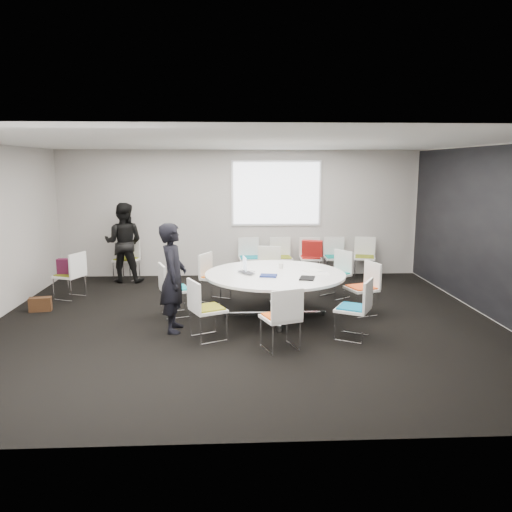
{
  "coord_description": "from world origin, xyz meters",
  "views": [
    {
      "loc": [
        -0.19,
        -7.61,
        2.46
      ],
      "look_at": [
        0.2,
        0.4,
        1.0
      ],
      "focal_mm": 35.0,
      "sensor_mm": 36.0,
      "label": 1
    }
  ],
  "objects_px": {
    "chair_ring_e": "(175,300)",
    "cup": "(281,266)",
    "chair_ring_b": "(336,283)",
    "chair_ring_g": "(281,330)",
    "chair_ring_a": "(362,298)",
    "chair_back_d": "(335,265)",
    "chair_back_a": "(250,266)",
    "chair_person_back": "(127,267)",
    "laptop": "(249,272)",
    "chair_ring_f": "(207,321)",
    "chair_back_c": "(310,266)",
    "person_back": "(124,243)",
    "chair_ring_c": "(268,278)",
    "brown_bag": "(40,304)",
    "chair_back_e": "(364,265)",
    "person_main": "(173,278)",
    "conference_table": "(275,284)",
    "chair_back_b": "(281,266)",
    "maroon_bag": "(69,266)",
    "chair_spare_left": "(70,284)",
    "chair_ring_h": "(353,320)",
    "chair_ring_d": "(215,287)"
  },
  "relations": [
    {
      "from": "chair_ring_e",
      "to": "cup",
      "type": "xyz_separation_m",
      "value": [
        1.79,
        0.27,
        0.5
      ]
    },
    {
      "from": "chair_ring_b",
      "to": "chair_ring_g",
      "type": "xyz_separation_m",
      "value": [
        -1.3,
        -2.67,
        0.0
      ]
    },
    {
      "from": "chair_ring_a",
      "to": "chair_back_d",
      "type": "xyz_separation_m",
      "value": [
        0.12,
        2.82,
        0.0
      ]
    },
    {
      "from": "chair_back_a",
      "to": "chair_person_back",
      "type": "relative_size",
      "value": 1.0
    },
    {
      "from": "chair_ring_g",
      "to": "laptop",
      "type": "relative_size",
      "value": 2.58
    },
    {
      "from": "chair_ring_f",
      "to": "chair_person_back",
      "type": "xyz_separation_m",
      "value": [
        -1.93,
        3.88,
        0.0
      ]
    },
    {
      "from": "chair_back_c",
      "to": "chair_back_a",
      "type": "bearing_deg",
      "value": -0.05
    },
    {
      "from": "chair_back_c",
      "to": "person_back",
      "type": "xyz_separation_m",
      "value": [
        -4.02,
        -0.16,
        0.57
      ]
    },
    {
      "from": "chair_ring_c",
      "to": "brown_bag",
      "type": "relative_size",
      "value": 2.44
    },
    {
      "from": "chair_ring_a",
      "to": "chair_back_e",
      "type": "xyz_separation_m",
      "value": [
        0.78,
        2.79,
        0.0
      ]
    },
    {
      "from": "chair_ring_a",
      "to": "chair_ring_f",
      "type": "distance_m",
      "value": 2.75
    },
    {
      "from": "chair_back_a",
      "to": "brown_bag",
      "type": "bearing_deg",
      "value": 28.66
    },
    {
      "from": "chair_ring_b",
      "to": "person_main",
      "type": "height_order",
      "value": "person_main"
    },
    {
      "from": "chair_ring_a",
      "to": "chair_back_c",
      "type": "bearing_deg",
      "value": -9.45
    },
    {
      "from": "chair_ring_b",
      "to": "chair_person_back",
      "type": "bearing_deg",
      "value": 34.6
    },
    {
      "from": "conference_table",
      "to": "cup",
      "type": "distance_m",
      "value": 0.46
    },
    {
      "from": "cup",
      "to": "chair_ring_b",
      "type": "bearing_deg",
      "value": 34.63
    },
    {
      "from": "chair_back_b",
      "to": "chair_back_c",
      "type": "distance_m",
      "value": 0.64
    },
    {
      "from": "chair_back_a",
      "to": "chair_back_e",
      "type": "height_order",
      "value": "same"
    },
    {
      "from": "maroon_bag",
      "to": "chair_back_d",
      "type": "bearing_deg",
      "value": 16.44
    },
    {
      "from": "cup",
      "to": "chair_spare_left",
      "type": "bearing_deg",
      "value": 166.81
    },
    {
      "from": "chair_ring_e",
      "to": "maroon_bag",
      "type": "distance_m",
      "value": 2.41
    },
    {
      "from": "chair_ring_h",
      "to": "chair_back_b",
      "type": "distance_m",
      "value": 4.05
    },
    {
      "from": "chair_person_back",
      "to": "chair_back_e",
      "type": "bearing_deg",
      "value": -161.12
    },
    {
      "from": "chair_back_b",
      "to": "chair_spare_left",
      "type": "relative_size",
      "value": 1.0
    },
    {
      "from": "person_back",
      "to": "chair_back_d",
      "type": "bearing_deg",
      "value": -173.68
    },
    {
      "from": "chair_ring_b",
      "to": "chair_ring_f",
      "type": "xyz_separation_m",
      "value": [
        -2.31,
        -2.21,
        0.0
      ]
    },
    {
      "from": "chair_ring_c",
      "to": "maroon_bag",
      "type": "bearing_deg",
      "value": 18.16
    },
    {
      "from": "chair_ring_b",
      "to": "chair_spare_left",
      "type": "height_order",
      "value": "same"
    },
    {
      "from": "chair_ring_a",
      "to": "chair_back_c",
      "type": "height_order",
      "value": "same"
    },
    {
      "from": "chair_ring_e",
      "to": "chair_back_b",
      "type": "relative_size",
      "value": 1.0
    },
    {
      "from": "chair_back_d",
      "to": "chair_person_back",
      "type": "xyz_separation_m",
      "value": [
        -4.57,
        -0.04,
        0.0
      ]
    },
    {
      "from": "chair_ring_d",
      "to": "person_main",
      "type": "relative_size",
      "value": 0.54
    },
    {
      "from": "chair_ring_d",
      "to": "chair_person_back",
      "type": "xyz_separation_m",
      "value": [
        -1.98,
        1.84,
        0.0
      ]
    },
    {
      "from": "chair_ring_e",
      "to": "chair_back_d",
      "type": "bearing_deg",
      "value": 110.96
    },
    {
      "from": "chair_ring_d",
      "to": "person_back",
      "type": "xyz_separation_m",
      "value": [
        -1.98,
        1.67,
        0.57
      ]
    },
    {
      "from": "person_main",
      "to": "maroon_bag",
      "type": "height_order",
      "value": "person_main"
    },
    {
      "from": "chair_back_b",
      "to": "conference_table",
      "type": "bearing_deg",
      "value": 79.14
    },
    {
      "from": "chair_person_back",
      "to": "chair_back_a",
      "type": "bearing_deg",
      "value": -160.47
    },
    {
      "from": "laptop",
      "to": "cup",
      "type": "bearing_deg",
      "value": -91.48
    },
    {
      "from": "cup",
      "to": "chair_ring_f",
      "type": "bearing_deg",
      "value": -129.5
    },
    {
      "from": "chair_back_a",
      "to": "chair_back_c",
      "type": "xyz_separation_m",
      "value": [
        1.34,
        -0.04,
        0.0
      ]
    },
    {
      "from": "chair_ring_a",
      "to": "chair_spare_left",
      "type": "xyz_separation_m",
      "value": [
        -5.17,
        1.24,
        0.0
      ]
    },
    {
      "from": "chair_back_d",
      "to": "person_back",
      "type": "distance_m",
      "value": 4.62
    },
    {
      "from": "cup",
      "to": "chair_ring_e",
      "type": "bearing_deg",
      "value": -171.51
    },
    {
      "from": "chair_ring_d",
      "to": "chair_ring_g",
      "type": "distance_m",
      "value": 2.68
    },
    {
      "from": "person_main",
      "to": "chair_ring_c",
      "type": "bearing_deg",
      "value": -34.42
    },
    {
      "from": "chair_ring_c",
      "to": "chair_ring_d",
      "type": "height_order",
      "value": "same"
    },
    {
      "from": "chair_ring_g",
      "to": "person_main",
      "type": "height_order",
      "value": "person_main"
    },
    {
      "from": "conference_table",
      "to": "chair_back_c",
      "type": "bearing_deg",
      "value": 69.93
    }
  ]
}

